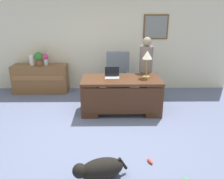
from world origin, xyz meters
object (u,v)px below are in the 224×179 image
Objects in this scene: dog_lying at (99,169)px; dog_toy_bone at (150,161)px; desk at (121,94)px; potted_plant at (39,58)px; laptop at (112,75)px; person_standing at (146,69)px; vase_with_flowers at (45,58)px; armchair at (118,78)px; desk_lamp at (147,57)px; vase_empty at (32,60)px; credenza at (41,79)px.

dog_toy_bone is at bearing 23.80° from dog_lying.
desk reaches higher than dog_lying.
laptop is at bearing -31.97° from potted_plant.
desk is at bearing -134.40° from person_standing.
person_standing is 3.10m from dog_lying.
vase_with_flowers is 0.89× the size of potted_plant.
armchair is at bearing 98.05° from dog_toy_bone.
desk_lamp reaches higher than desk.
person_standing is at bearing 83.90° from dog_toy_bone.
laptop is (-0.16, -0.86, 0.33)m from armchair.
potted_plant is (0.20, 0.00, 0.06)m from vase_empty.
vase_empty reaches higher than laptop.
desk_lamp reaches higher than credenza.
vase_with_flowers is (-1.97, 0.38, 0.46)m from armchair.
dog_toy_bone is (0.36, -1.87, -0.40)m from desk.
potted_plant is 4.21m from dog_toy_bone.
credenza is at bearing 155.69° from desk_lamp.
person_standing is at bearing -14.19° from credenza.
desk is 1.95m from dog_toy_bone.
desk is at bearing -29.58° from vase_empty.
armchair is at bearing -9.18° from vase_empty.
potted_plant is at bearing 148.03° from laptop.
potted_plant reaches higher than dog_lying.
vase_empty is (-2.34, 0.38, 0.40)m from armchair.
dog_toy_bone is at bearing -51.63° from credenza.
laptop reaches higher than dog_lying.
vase_empty is 0.77× the size of potted_plant.
credenza is 2.38m from laptop.
potted_plant is at bearing 165.73° from person_standing.
potted_plant reaches higher than vase_empty.
dog_toy_bone is (-0.27, -2.51, -0.81)m from person_standing.
armchair is 3.27× the size of potted_plant.
vase_empty is (-0.19, 0.00, 0.53)m from credenza.
desk is 2.92× the size of desk_lamp.
dog_lying is at bearing -63.38° from credenza.
desk_lamp is at bearing 84.12° from dog_toy_bone.
laptop reaches higher than credenza.
armchair reaches higher than vase_with_flowers.
desk_lamp is 2.34m from dog_toy_bone.
desk is at bearing 79.50° from dog_lying.
person_standing is 5.81× the size of vase_empty.
dog_toy_bone is (0.57, -1.99, -0.82)m from laptop.
dog_lying is at bearing -112.75° from desk_lamp.
dog_lying is at bearing -65.80° from vase_with_flowers.
credenza is at bearing 170.06° from armchair.
dog_lying is 2.76× the size of vase_empty.
desk_lamp is at bearing -24.31° from credenza.
dog_lying is at bearing -63.52° from potted_plant.
desk is at bearing -87.38° from armchair.
credenza is 2.19m from armchair.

